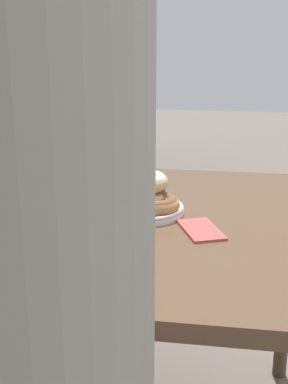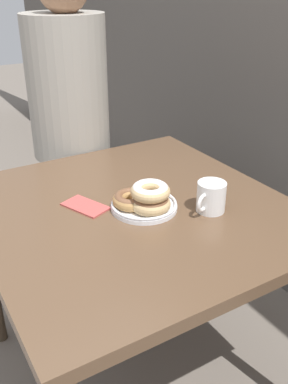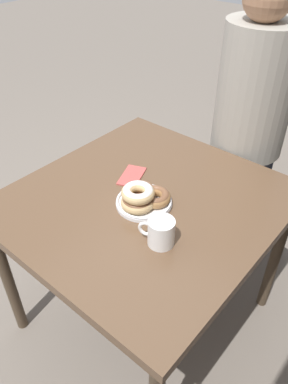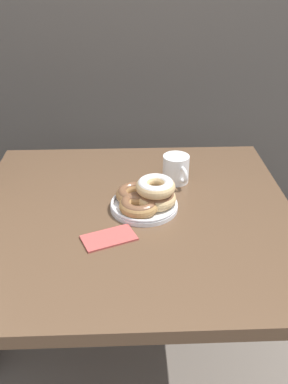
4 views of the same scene
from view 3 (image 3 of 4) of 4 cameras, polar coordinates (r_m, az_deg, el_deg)
name	(u,v)px [view 3 (image 3 of 4)]	position (r m, az deg, el deg)	size (l,w,h in m)	color
ground_plane	(117,292)	(2.11, -4.18, -14.91)	(14.00, 14.00, 0.00)	#70665B
dining_table	(146,213)	(1.52, 0.26, -3.24)	(1.02, 0.97, 0.76)	brown
donut_plate	(143,197)	(1.41, -0.21, -0.74)	(0.24, 0.23, 0.10)	white
coffee_mug	(160,232)	(1.25, 2.53, -6.09)	(0.09, 0.12, 0.10)	white
person_figure	(250,126)	(1.92, 15.80, 9.61)	(0.35, 0.35, 1.49)	#232838
napkin	(132,176)	(1.58, -1.87, 2.45)	(0.17, 0.13, 0.01)	#BC4C47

